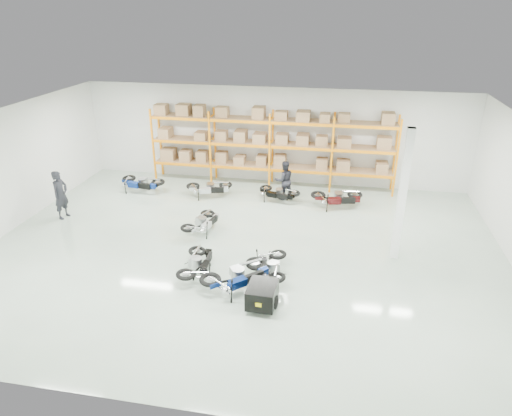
% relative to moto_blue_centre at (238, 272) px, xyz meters
% --- Properties ---
extents(room, '(18.00, 18.00, 18.00)m').
position_rel_moto_blue_centre_xyz_m(room, '(-0.38, 2.35, 1.66)').
color(room, '#A8BBA8').
rests_on(room, ground).
extents(pallet_rack, '(11.28, 0.98, 3.62)m').
position_rel_moto_blue_centre_xyz_m(pallet_rack, '(-0.38, 8.80, 1.66)').
color(pallet_rack, orange).
rests_on(pallet_rack, ground).
extents(structural_column, '(0.25, 0.25, 4.50)m').
position_rel_moto_blue_centre_xyz_m(structural_column, '(4.82, 2.85, 1.66)').
color(structural_column, white).
rests_on(structural_column, ground).
extents(moto_blue_centre, '(2.06, 2.05, 1.26)m').
position_rel_moto_blue_centre_xyz_m(moto_blue_centre, '(0.00, 0.00, 0.00)').
color(moto_blue_centre, '#07194D').
rests_on(moto_blue_centre, ground).
extents(moto_silver_left, '(1.23, 1.82, 1.07)m').
position_rel_moto_blue_centre_xyz_m(moto_silver_left, '(-2.13, 3.47, -0.09)').
color(moto_silver_left, '#B6B9BD').
rests_on(moto_silver_left, ground).
extents(moto_black_far_left, '(0.95, 1.77, 1.12)m').
position_rel_moto_blue_centre_xyz_m(moto_black_far_left, '(-1.41, 0.54, -0.07)').
color(moto_black_far_left, black).
rests_on(moto_black_far_left, ground).
extents(moto_touring_right, '(0.99, 1.72, 1.07)m').
position_rel_moto_blue_centre_xyz_m(moto_touring_right, '(0.87, 0.84, -0.09)').
color(moto_touring_right, black).
rests_on(moto_touring_right, ground).
extents(trailer, '(0.89, 1.69, 0.70)m').
position_rel_moto_blue_centre_xyz_m(trailer, '(0.87, -0.75, -0.18)').
color(trailer, black).
rests_on(trailer, ground).
extents(moto_back_a, '(1.96, 1.17, 1.19)m').
position_rel_moto_blue_centre_xyz_m(moto_back_a, '(-6.10, 6.84, -0.03)').
color(moto_back_a, navy).
rests_on(moto_back_a, ground).
extents(moto_back_b, '(1.93, 1.33, 1.14)m').
position_rel_moto_blue_centre_xyz_m(moto_back_b, '(-2.85, 6.86, -0.06)').
color(moto_back_b, '#AFB4B9').
rests_on(moto_back_b, ground).
extents(moto_back_c, '(1.78, 1.22, 1.05)m').
position_rel_moto_blue_centre_xyz_m(moto_back_c, '(0.23, 6.91, -0.10)').
color(moto_back_c, black).
rests_on(moto_back_c, ground).
extents(moto_back_d, '(2.05, 1.33, 1.22)m').
position_rel_moto_blue_centre_xyz_m(moto_back_d, '(2.80, 6.71, -0.02)').
color(moto_back_d, '#400C0E').
rests_on(moto_back_d, ground).
extents(person_left, '(0.57, 0.78, 1.97)m').
position_rel_moto_blue_centre_xyz_m(person_left, '(-8.03, 3.67, 0.39)').
color(person_left, black).
rests_on(person_left, ground).
extents(person_back, '(1.05, 0.96, 1.75)m').
position_rel_moto_blue_centre_xyz_m(person_back, '(0.46, 7.20, 0.28)').
color(person_back, black).
rests_on(person_back, ground).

